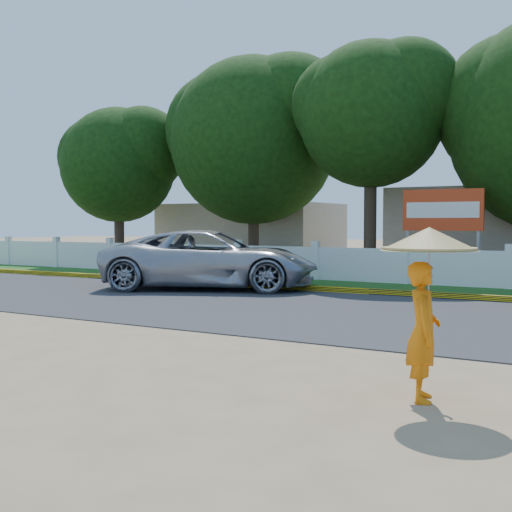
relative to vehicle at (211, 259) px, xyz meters
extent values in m
plane|color=#9E8460|center=(4.46, -7.18, -0.85)|extent=(120.00, 120.00, 0.00)
cube|color=#38383A|center=(4.46, -2.68, -0.84)|extent=(60.00, 7.00, 0.02)
cube|color=#2D601E|center=(4.46, 2.57, -0.83)|extent=(60.00, 3.50, 0.03)
cube|color=yellow|center=(4.46, 0.87, -0.77)|extent=(40.00, 0.18, 0.16)
cube|color=silver|center=(4.46, 4.02, -0.30)|extent=(40.00, 0.10, 1.10)
cube|color=#B7AD99|center=(-5.54, 11.82, 0.55)|extent=(8.00, 5.00, 2.80)
imported|color=#A4A6AC|center=(0.00, 0.00, 0.00)|extent=(6.72, 5.02, 1.70)
imported|color=orange|center=(8.41, -8.48, -0.10)|extent=(0.51, 0.63, 1.49)
cylinder|color=gray|center=(8.46, -8.48, 0.47)|extent=(0.02, 0.02, 0.97)
cone|color=tan|center=(8.46, -8.48, 0.89)|extent=(1.02, 1.02, 0.25)
cylinder|color=gray|center=(4.21, 5.12, 0.15)|extent=(0.12, 0.12, 2.00)
cylinder|color=gray|center=(6.41, 5.12, 0.15)|extent=(0.12, 0.12, 2.00)
cube|color=red|center=(5.31, 5.12, 1.45)|extent=(2.50, 0.12, 1.30)
cube|color=silver|center=(5.31, 5.06, 1.45)|extent=(2.25, 0.02, 0.49)
cylinder|color=#473828|center=(-9.36, 6.61, 0.68)|extent=(0.44, 0.44, 3.06)
sphere|color=#18410F|center=(-9.36, 6.61, 3.61)|extent=(5.09, 5.09, 5.09)
cylinder|color=#473828|center=(2.53, 6.24, 1.28)|extent=(0.44, 0.44, 4.26)
sphere|color=#18410F|center=(2.53, 6.24, 4.80)|extent=(5.07, 5.07, 5.07)
cylinder|color=#473828|center=(-2.90, 7.46, 0.83)|extent=(0.44, 0.44, 3.36)
sphere|color=#18410F|center=(-2.90, 7.46, 4.38)|extent=(6.78, 6.78, 6.78)
camera|label=1|loc=(10.24, -15.26, 1.06)|focal=45.00mm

